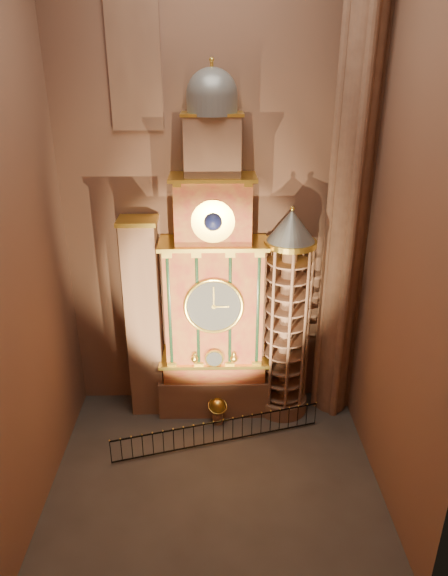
{
  "coord_description": "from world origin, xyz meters",
  "views": [
    {
      "loc": [
        0.03,
        -17.33,
        16.55
      ],
      "look_at": [
        0.45,
        3.0,
        7.65
      ],
      "focal_mm": 32.0,
      "sensor_mm": 36.0,
      "label": 1
    }
  ],
  "objects_px": {
    "celestial_globe": "(218,409)",
    "iron_railing": "(218,432)",
    "astronomical_clock": "(214,290)",
    "portrait_tower": "(144,319)",
    "stair_turret": "(286,318)"
  },
  "relations": [
    {
      "from": "astronomical_clock",
      "to": "celestial_globe",
      "type": "bearing_deg",
      "value": -83.89
    },
    {
      "from": "astronomical_clock",
      "to": "celestial_globe",
      "type": "height_order",
      "value": "astronomical_clock"
    },
    {
      "from": "stair_turret",
      "to": "portrait_tower",
      "type": "bearing_deg",
      "value": 177.67
    },
    {
      "from": "astronomical_clock",
      "to": "portrait_tower",
      "type": "distance_m",
      "value": 3.73
    },
    {
      "from": "stair_turret",
      "to": "celestial_globe",
      "type": "height_order",
      "value": "stair_turret"
    },
    {
      "from": "celestial_globe",
      "to": "iron_railing",
      "type": "xyz_separation_m",
      "value": [
        0.02,
        -1.58,
        -0.17
      ]
    },
    {
      "from": "astronomical_clock",
      "to": "iron_railing",
      "type": "xyz_separation_m",
      "value": [
        0.17,
        -2.94,
        -6.0
      ]
    },
    {
      "from": "portrait_tower",
      "to": "stair_turret",
      "type": "relative_size",
      "value": 0.94
    },
    {
      "from": "stair_turret",
      "to": "iron_railing",
      "type": "relative_size",
      "value": 1.12
    },
    {
      "from": "stair_turret",
      "to": "celestial_globe",
      "type": "bearing_deg",
      "value": -161.84
    },
    {
      "from": "stair_turret",
      "to": "celestial_globe",
      "type": "relative_size",
      "value": 7.72
    },
    {
      "from": "astronomical_clock",
      "to": "portrait_tower",
      "type": "bearing_deg",
      "value": 179.71
    },
    {
      "from": "celestial_globe",
      "to": "portrait_tower",
      "type": "bearing_deg",
      "value": 158.72
    },
    {
      "from": "celestial_globe",
      "to": "iron_railing",
      "type": "relative_size",
      "value": 0.15
    },
    {
      "from": "portrait_tower",
      "to": "stair_turret",
      "type": "xyz_separation_m",
      "value": [
        6.9,
        -0.28,
        0.12
      ]
    }
  ]
}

